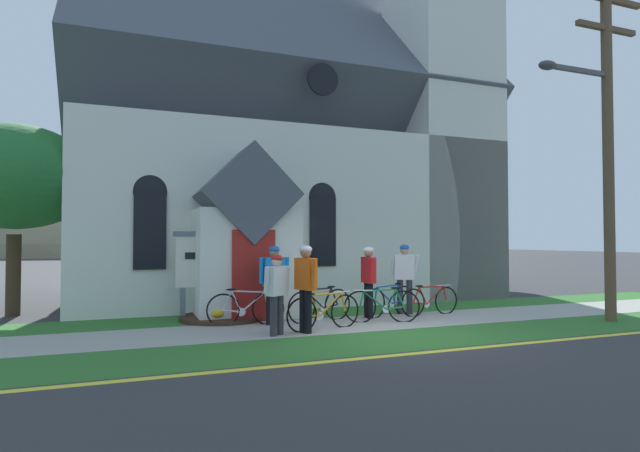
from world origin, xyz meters
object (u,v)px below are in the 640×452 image
at_px(church_sign, 221,261).
at_px(bicycle_red, 320,305).
at_px(utility_pole, 604,126).
at_px(yard_deciduous_tree, 15,178).
at_px(cyclist_in_red_jersey, 277,289).
at_px(cyclist_in_green_jersey, 405,273).
at_px(roadside_conifer, 449,185).
at_px(bicycle_silver, 382,306).
at_px(bicycle_white, 246,308).
at_px(bicycle_yellow, 430,301).
at_px(cyclist_in_white_jersey, 368,276).
at_px(cyclist_in_yellow_jersey, 274,278).
at_px(bicycle_black, 390,301).
at_px(cyclist_in_orange_jersey, 306,281).
at_px(bicycle_green, 324,312).

distance_m(church_sign, bicycle_red, 2.62).
relative_size(utility_pole, yard_deciduous_tree, 1.71).
relative_size(cyclist_in_red_jersey, utility_pole, 0.19).
bearing_deg(cyclist_in_green_jersey, roadside_conifer, 45.75).
xyz_separation_m(bicycle_silver, roadside_conifer, (6.16, 6.09, 3.62)).
height_order(bicycle_white, utility_pole, utility_pole).
bearing_deg(utility_pole, bicycle_yellow, 144.88).
height_order(bicycle_yellow, bicycle_red, bicycle_red).
distance_m(cyclist_in_white_jersey, cyclist_in_yellow_jersey, 2.36).
xyz_separation_m(cyclist_in_white_jersey, roadside_conifer, (6.17, 5.42, 3.00)).
height_order(bicycle_black, cyclist_in_orange_jersey, cyclist_in_orange_jersey).
relative_size(bicycle_black, cyclist_in_green_jersey, 0.97).
relative_size(bicycle_yellow, bicycle_silver, 1.03).
xyz_separation_m(bicycle_white, yard_deciduous_tree, (-5.04, 3.46, 3.04)).
distance_m(bicycle_yellow, roadside_conifer, 8.04).
bearing_deg(roadside_conifer, cyclist_in_white_jersey, -138.70).
bearing_deg(bicycle_green, utility_pole, -11.95).
bearing_deg(cyclist_in_green_jersey, bicycle_green, -154.25).
distance_m(utility_pole, yard_deciduous_tree, 14.22).
bearing_deg(cyclist_in_red_jersey, bicycle_yellow, 15.85).
distance_m(cyclist_in_orange_jersey, roadside_conifer, 11.03).
distance_m(church_sign, yard_deciduous_tree, 5.61).
distance_m(bicycle_silver, cyclist_in_white_jersey, 0.91).
bearing_deg(bicycle_red, bicycle_silver, -26.89).
xyz_separation_m(cyclist_in_white_jersey, cyclist_in_orange_jersey, (-2.06, -1.31, 0.04)).
distance_m(bicycle_green, utility_pole, 7.77).
height_order(church_sign, cyclist_in_red_jersey, church_sign).
xyz_separation_m(bicycle_yellow, utility_pole, (3.25, -2.29, 4.13)).
xyz_separation_m(cyclist_in_yellow_jersey, roadside_conifer, (8.54, 5.52, 2.97)).
height_order(cyclist_in_yellow_jersey, roadside_conifer, roadside_conifer).
height_order(bicycle_red, cyclist_in_yellow_jersey, cyclist_in_yellow_jersey).
bearing_deg(bicycle_green, bicycle_black, 28.00).
bearing_deg(bicycle_yellow, cyclist_in_green_jersey, 141.43).
bearing_deg(bicycle_white, bicycle_yellow, -2.38).
distance_m(bicycle_white, roadside_conifer, 11.19).
bearing_deg(roadside_conifer, utility_pole, -99.37).
bearing_deg(bicycle_silver, cyclist_in_white_jersey, 91.24).
xyz_separation_m(bicycle_red, cyclist_in_yellow_jersey, (-1.12, -0.07, 0.64)).
height_order(cyclist_in_orange_jersey, cyclist_in_green_jersey, cyclist_in_orange_jersey).
xyz_separation_m(cyclist_in_white_jersey, utility_pole, (4.88, -2.41, 3.50)).
height_order(utility_pole, yard_deciduous_tree, utility_pole).
height_order(bicycle_white, bicycle_green, bicycle_white).
xyz_separation_m(bicycle_green, utility_pole, (6.44, -1.36, 4.12)).
relative_size(bicycle_white, yard_deciduous_tree, 0.36).
height_order(cyclist_in_orange_jersey, roadside_conifer, roadside_conifer).
bearing_deg(bicycle_yellow, bicycle_black, 166.03).
bearing_deg(cyclist_in_green_jersey, cyclist_in_white_jersey, -167.00).
height_order(cyclist_in_green_jersey, utility_pole, utility_pole).
bearing_deg(bicycle_white, cyclist_in_green_jersey, 2.69).
distance_m(bicycle_white, cyclist_in_orange_jersey, 1.78).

